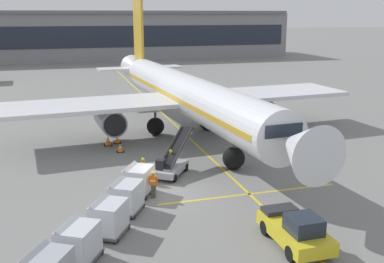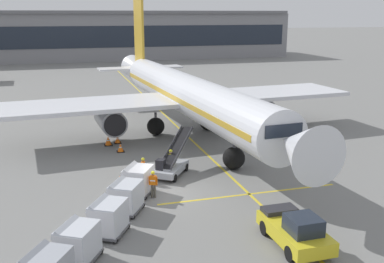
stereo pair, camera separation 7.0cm
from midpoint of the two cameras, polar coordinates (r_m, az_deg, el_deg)
name	(u,v)px [view 2 (the right image)]	position (r m, az deg, el deg)	size (l,w,h in m)	color
ground_plane	(166,194)	(29.11, -3.24, -7.88)	(600.00, 600.00, 0.00)	slate
parked_airplane	(185,94)	(42.16, -0.80, 4.68)	(32.62, 41.75, 14.40)	silver
belt_loader	(172,163)	(32.35, -2.51, -3.94)	(4.10, 5.15, 2.79)	#A3A8B2
baggage_cart_lead	(137,179)	(28.93, -6.79, -5.98)	(2.39, 2.75, 1.91)	#515156
baggage_cart_second	(125,196)	(26.51, -8.30, -8.00)	(2.39, 2.75, 1.91)	#515156
baggage_cart_third	(108,217)	(24.13, -10.45, -10.46)	(2.39, 2.75, 1.91)	#515156
baggage_cart_fourth	(77,242)	(22.00, -14.15, -13.27)	(2.39, 2.75, 1.91)	#515156
pushback_tug	(295,230)	(23.37, 12.92, -11.94)	(2.15, 4.42, 1.83)	gold
ground_crew_by_loader	(124,182)	(28.58, -8.47, -6.30)	(0.57, 0.28, 1.74)	#333847
ground_crew_by_carts	(143,168)	(30.91, -6.08, -4.59)	(0.35, 0.55, 1.74)	black
ground_crew_marshaller	(153,182)	(28.33, -4.83, -6.38)	(0.52, 0.39, 1.74)	#514C42
ground_crew_wingwalker	(171,159)	(32.54, -2.60, -3.53)	(0.55, 0.35, 1.74)	black
safety_cone_engine_keepout	(120,148)	(38.02, -8.91, -2.04)	(0.62, 0.62, 0.70)	black
safety_cone_wingtip	(108,141)	(40.07, -10.42, -1.17)	(0.71, 0.71, 0.80)	black
safety_cone_nose_mark	(118,139)	(40.60, -9.28, -0.98)	(0.62, 0.62, 0.71)	black
apron_guidance_line_lead_in	(188,136)	(42.29, -0.49, -0.62)	(0.20, 110.00, 0.01)	yellow
apron_guidance_line_stop_bar	(250,194)	(29.34, 7.35, -7.78)	(12.00, 0.20, 0.01)	yellow
terminal_building	(87,35)	(120.02, -13.08, 11.72)	(100.98, 22.09, 11.71)	gray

